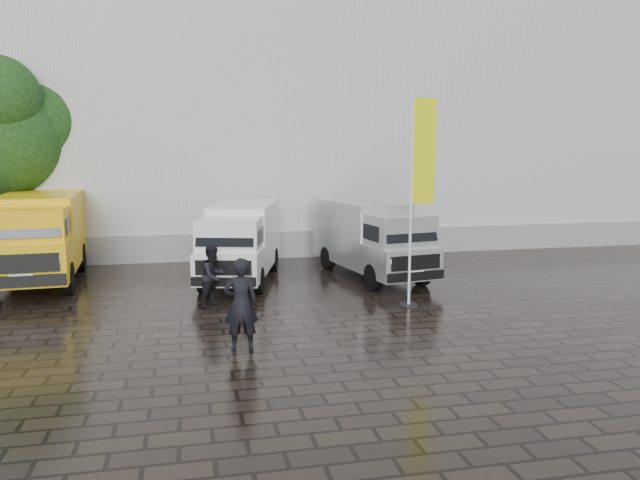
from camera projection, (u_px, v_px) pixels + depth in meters
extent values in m
plane|color=black|center=(368.00, 309.00, 16.03)|extent=(120.00, 120.00, 0.00)
cube|color=silver|center=(316.00, 109.00, 31.02)|extent=(44.00, 16.00, 12.00)
cube|color=gray|center=(359.00, 242.00, 24.06)|extent=(44.00, 0.15, 1.00)
cylinder|color=black|center=(409.00, 305.00, 16.44)|extent=(0.50, 0.50, 0.04)
cylinder|color=white|center=(411.00, 200.00, 16.03)|extent=(0.07, 0.07, 5.59)
cube|color=#E9F30C|center=(424.00, 152.00, 15.92)|extent=(0.60, 0.03, 2.68)
cylinder|color=black|center=(6.00, 214.00, 21.52)|extent=(0.52, 0.52, 3.71)
sphere|color=#103416|center=(1.00, 137.00, 21.14)|extent=(4.09, 4.09, 4.09)
cube|color=black|center=(416.00, 242.00, 24.18)|extent=(0.59, 0.59, 0.96)
imported|color=black|center=(241.00, 304.00, 12.69)|extent=(0.71, 0.47, 1.93)
imported|color=black|center=(214.00, 276.00, 16.24)|extent=(1.00, 0.99, 1.62)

